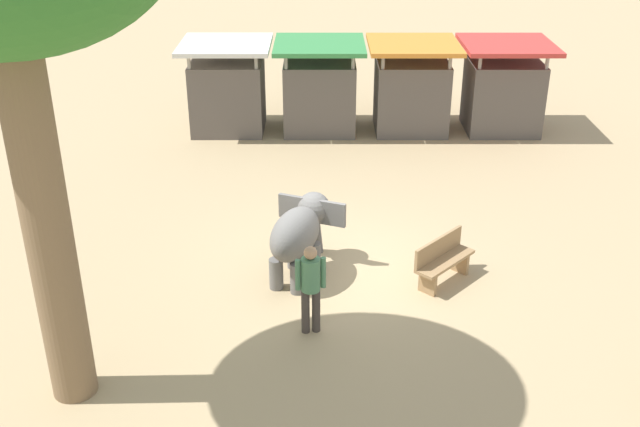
# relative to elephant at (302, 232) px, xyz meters

# --- Properties ---
(ground_plane) EXTENTS (60.00, 60.00, 0.00)m
(ground_plane) POSITION_rel_elephant_xyz_m (0.75, 0.20, -0.90)
(ground_plane) COLOR tan
(elephant) EXTENTS (1.59, 2.03, 1.41)m
(elephant) POSITION_rel_elephant_xyz_m (0.00, 0.00, 0.00)
(elephant) COLOR slate
(elephant) RESTS_ON ground_plane
(person_handler) EXTENTS (0.50, 0.32, 1.62)m
(person_handler) POSITION_rel_elephant_xyz_m (0.23, -1.89, 0.04)
(person_handler) COLOR #3F3833
(person_handler) RESTS_ON ground_plane
(wooden_bench) EXTENTS (1.25, 1.29, 0.88)m
(wooden_bench) POSITION_rel_elephant_xyz_m (2.66, -0.26, -0.43)
(wooden_bench) COLOR #9E7A51
(wooden_bench) RESTS_ON ground_plane
(market_stall_white) EXTENTS (2.50, 2.50, 2.52)m
(market_stall_white) POSITION_rel_elephant_xyz_m (-2.23, 8.21, 0.24)
(market_stall_white) COLOR #59514C
(market_stall_white) RESTS_ON ground_plane
(market_stall_green) EXTENTS (2.50, 2.50, 2.52)m
(market_stall_green) POSITION_rel_elephant_xyz_m (0.37, 8.21, 0.24)
(market_stall_green) COLOR #59514C
(market_stall_green) RESTS_ON ground_plane
(market_stall_orange) EXTENTS (2.50, 2.50, 2.52)m
(market_stall_orange) POSITION_rel_elephant_xyz_m (2.97, 8.21, 0.24)
(market_stall_orange) COLOR #59514C
(market_stall_orange) RESTS_ON ground_plane
(market_stall_red) EXTENTS (2.50, 2.50, 2.52)m
(market_stall_red) POSITION_rel_elephant_xyz_m (5.57, 8.21, 0.24)
(market_stall_red) COLOR #59514C
(market_stall_red) RESTS_ON ground_plane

